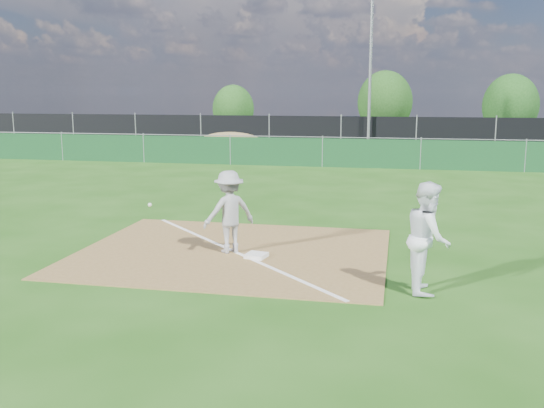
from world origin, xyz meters
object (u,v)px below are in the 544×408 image
at_px(car_left, 268,128).
at_px(tree_right, 510,105).
at_px(car_mid, 352,129).
at_px(tree_left, 233,109).
at_px(tree_mid, 385,102).
at_px(light_pole, 370,74).
at_px(car_right, 436,132).
at_px(first_base, 256,255).
at_px(runner, 428,237).
at_px(play_at_first, 229,212).

bearing_deg(car_left, tree_right, -78.65).
height_order(car_left, car_mid, car_left).
bearing_deg(tree_left, tree_mid, 5.08).
distance_m(tree_left, tree_right, 19.20).
relative_size(light_pole, car_right, 1.69).
relative_size(car_right, tree_left, 1.31).
bearing_deg(tree_right, first_base, -106.77).
bearing_deg(light_pole, tree_right, 49.18).
xyz_separation_m(tree_left, tree_mid, (10.95, 0.97, 0.51)).
height_order(first_base, runner, runner).
distance_m(car_mid, car_right, 5.08).
distance_m(car_left, tree_mid, 9.69).
bearing_deg(tree_left, first_base, -73.81).
distance_m(play_at_first, car_left, 27.51).
bearing_deg(tree_mid, car_left, -138.49).
xyz_separation_m(tree_left, tree_right, (19.19, -0.50, 0.35)).
bearing_deg(car_mid, car_left, 112.61).
height_order(first_base, car_right, car_right).
height_order(light_pole, first_base, light_pole).
bearing_deg(play_at_first, tree_mid, 86.45).
height_order(play_at_first, car_right, play_at_first).
distance_m(play_at_first, tree_mid, 33.47).
bearing_deg(light_pole, first_base, -92.45).
bearing_deg(car_mid, first_base, -155.19).
distance_m(play_at_first, car_right, 27.74).
distance_m(first_base, runner, 3.45).
bearing_deg(tree_mid, tree_right, -10.14).
xyz_separation_m(light_pole, first_base, (-0.94, -22.05, -3.94)).
distance_m(light_pole, tree_left, 15.06).
relative_size(light_pole, tree_right, 1.87).
distance_m(runner, car_left, 29.95).
bearing_deg(car_left, car_right, -95.15).
relative_size(first_base, tree_mid, 0.08).
bearing_deg(tree_left, light_pole, -45.55).
bearing_deg(tree_left, runner, -69.71).
relative_size(play_at_first, tree_right, 0.52).
bearing_deg(runner, tree_mid, -0.42).
xyz_separation_m(first_base, tree_right, (9.70, 32.19, 2.15)).
xyz_separation_m(runner, car_right, (1.64, 28.82, -0.19)).
relative_size(light_pole, runner, 4.53).
xyz_separation_m(car_right, tree_mid, (-3.26, 6.15, 1.67)).
bearing_deg(tree_left, car_right, -20.02).
distance_m(play_at_first, tree_right, 33.55).
bearing_deg(runner, car_mid, 3.78).
bearing_deg(tree_right, light_pole, -130.82).
height_order(first_base, tree_left, tree_left).
height_order(car_left, car_right, car_left).
height_order(runner, car_mid, runner).
bearing_deg(tree_mid, light_pole, -92.56).
height_order(runner, tree_right, tree_right).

